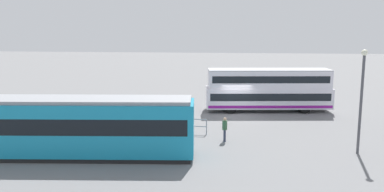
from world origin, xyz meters
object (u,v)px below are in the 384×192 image
double_decker_bus (268,90)px  info_sign (116,107)px  tram_yellow (56,126)px  pedestrian_near_railing (167,120)px  street_lamp (362,93)px  pedestrian_crossing (225,128)px

double_decker_bus → info_sign: 13.62m
tram_yellow → info_sign: (-1.48, -6.96, -0.22)m
info_sign → pedestrian_near_railing: bearing=161.4°
double_decker_bus → info_sign: double_decker_bus is taller
tram_yellow → pedestrian_near_railing: size_ratio=9.70×
tram_yellow → street_lamp: (-17.41, -2.37, 1.85)m
pedestrian_crossing → street_lamp: (-7.89, 1.75, 2.72)m
double_decker_bus → tram_yellow: (13.07, 14.10, -0.13)m
tram_yellow → pedestrian_crossing: tram_yellow is taller
street_lamp → pedestrian_near_railing: bearing=-15.2°
street_lamp → pedestrian_crossing: bearing=-12.5°
double_decker_bus → street_lamp: street_lamp is taller
tram_yellow → pedestrian_crossing: (-9.52, -4.12, -0.87)m
pedestrian_near_railing → info_sign: info_sign is taller
info_sign → double_decker_bus: bearing=-148.4°
info_sign → street_lamp: (-15.92, 4.59, 2.07)m
pedestrian_near_railing → street_lamp: street_lamp is taller
pedestrian_crossing → street_lamp: size_ratio=0.26×
double_decker_bus → tram_yellow: 19.23m
double_decker_bus → pedestrian_crossing: double_decker_bus is taller
pedestrian_crossing → street_lamp: street_lamp is taller
double_decker_bus → pedestrian_near_railing: bearing=48.0°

